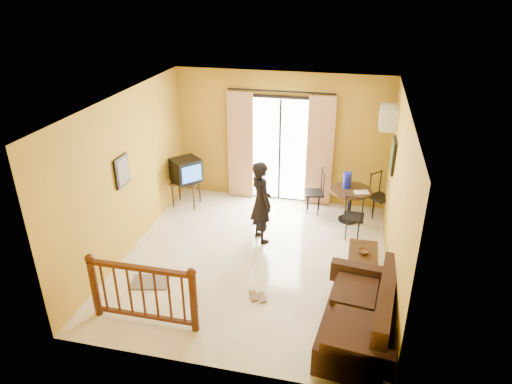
% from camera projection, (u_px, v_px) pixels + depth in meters
% --- Properties ---
extents(ground, '(5.00, 5.00, 0.00)m').
position_uv_depth(ground, '(254.00, 259.00, 8.02)').
color(ground, beige).
rests_on(ground, ground).
extents(room_shell, '(5.00, 5.00, 5.00)m').
position_uv_depth(room_shell, '(254.00, 170.00, 7.29)').
color(room_shell, white).
rests_on(room_shell, ground).
extents(balcony_door, '(2.25, 0.14, 2.46)m').
position_uv_depth(balcony_door, '(280.00, 149.00, 9.65)').
color(balcony_door, black).
rests_on(balcony_door, ground).
extents(tv_table, '(0.56, 0.47, 0.56)m').
position_uv_depth(tv_table, '(186.00, 184.00, 9.73)').
color(tv_table, black).
rests_on(tv_table, ground).
extents(television, '(0.73, 0.74, 0.49)m').
position_uv_depth(television, '(186.00, 170.00, 9.58)').
color(television, black).
rests_on(television, tv_table).
extents(picture_left, '(0.05, 0.42, 0.52)m').
position_uv_depth(picture_left, '(122.00, 171.00, 7.62)').
color(picture_left, black).
rests_on(picture_left, room_shell).
extents(dining_table, '(0.82, 0.82, 0.69)m').
position_uv_depth(dining_table, '(350.00, 196.00, 9.06)').
color(dining_table, black).
rests_on(dining_table, ground).
extents(water_jug, '(0.17, 0.17, 0.31)m').
position_uv_depth(water_jug, '(347.00, 180.00, 9.03)').
color(water_jug, '#1419BC').
rests_on(water_jug, dining_table).
extents(serving_tray, '(0.32, 0.25, 0.02)m').
position_uv_depth(serving_tray, '(361.00, 192.00, 8.86)').
color(serving_tray, beige).
rests_on(serving_tray, dining_table).
extents(dining_chairs, '(1.86, 1.46, 0.95)m').
position_uv_depth(dining_chairs, '(347.00, 222.00, 9.23)').
color(dining_chairs, black).
rests_on(dining_chairs, ground).
extents(air_conditioner, '(0.31, 0.60, 0.40)m').
position_uv_depth(air_conditioner, '(388.00, 117.00, 8.39)').
color(air_conditioner, silver).
rests_on(air_conditioner, room_shell).
extents(botanical_print, '(0.05, 0.50, 0.60)m').
position_uv_depth(botanical_print, '(393.00, 156.00, 8.01)').
color(botanical_print, black).
rests_on(botanical_print, room_shell).
extents(coffee_table, '(0.47, 0.85, 0.38)m').
position_uv_depth(coffee_table, '(363.00, 260.00, 7.56)').
color(coffee_table, black).
rests_on(coffee_table, ground).
extents(bowl, '(0.22, 0.22, 0.06)m').
position_uv_depth(bowl, '(364.00, 252.00, 7.49)').
color(bowl, brown).
rests_on(bowl, coffee_table).
extents(sofa, '(1.06, 1.96, 0.89)m').
position_uv_depth(sofa, '(362.00, 318.00, 6.14)').
color(sofa, black).
rests_on(sofa, ground).
extents(standing_person, '(0.65, 0.68, 1.57)m').
position_uv_depth(standing_person, '(261.00, 202.00, 8.29)').
color(standing_person, black).
rests_on(standing_person, ground).
extents(stair_balustrade, '(1.63, 0.13, 1.04)m').
position_uv_depth(stair_balustrade, '(142.00, 290.00, 6.34)').
color(stair_balustrade, '#471E0F').
rests_on(stair_balustrade, ground).
extents(doormat, '(0.67, 0.51, 0.02)m').
position_uv_depth(doormat, '(150.00, 282.00, 7.41)').
color(doormat, '#635A4F').
rests_on(doormat, ground).
extents(sandals, '(0.33, 0.27, 0.03)m').
position_uv_depth(sandals, '(258.00, 297.00, 7.06)').
color(sandals, brown).
rests_on(sandals, ground).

